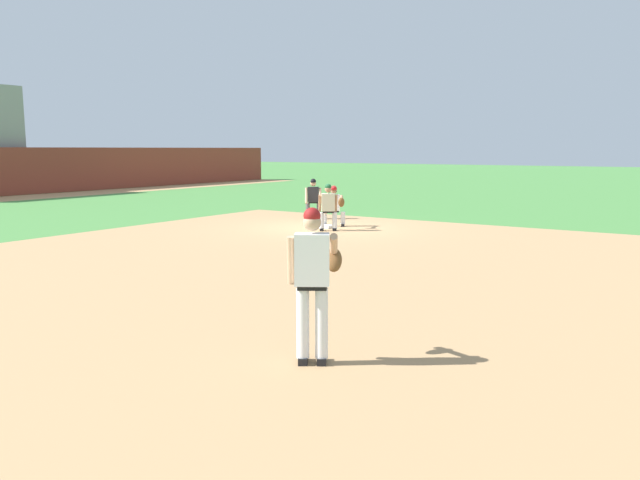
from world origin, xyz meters
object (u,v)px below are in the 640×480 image
object	(u,v)px
first_baseman	(334,204)
umpire	(313,197)
baserunner	(328,205)
pitcher	(314,276)
first_base_bag	(327,227)
baseball	(317,267)

from	to	relation	value
first_baseman	umpire	size ratio (longest dim) A/B	0.92
umpire	baserunner	bearing A→B (deg)	-138.44
baserunner	umpire	distance (m)	3.37
pitcher	umpire	distance (m)	15.37
first_base_bag	pitcher	distance (m)	12.81
first_base_bag	umpire	size ratio (longest dim) A/B	0.26
baseball	pitcher	bearing A→B (deg)	-147.01
baseball	umpire	bearing A→B (deg)	34.24
pitcher	umpire	size ratio (longest dim) A/B	1.27
baseball	first_baseman	xyz separation A→B (m)	(6.37, 3.53, 0.69)
baserunner	pitcher	bearing A→B (deg)	-148.41
first_baseman	baserunner	distance (m)	1.09
first_baseman	pitcher	bearing A→B (deg)	-149.23
first_base_bag	first_baseman	size ratio (longest dim) A/B	0.28
pitcher	umpire	world-z (taller)	pitcher
first_base_bag	baserunner	bearing A→B (deg)	-144.02
baserunner	baseball	bearing A→B (deg)	-149.74
baserunner	first_baseman	bearing A→B (deg)	21.72
umpire	first_baseman	bearing A→B (deg)	-129.45
baseball	baserunner	xyz separation A→B (m)	(5.36, 3.13, 0.76)
baseball	pitcher	xyz separation A→B (m)	(-4.90, -3.18, 1.02)
pitcher	umpire	bearing A→B (deg)	33.76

